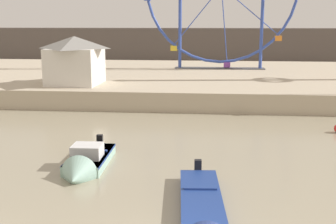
% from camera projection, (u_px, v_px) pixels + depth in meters
% --- Properties ---
extents(quay_promenade, '(110.00, 21.42, 1.19)m').
position_uv_depth(quay_promenade, '(202.00, 80.00, 36.12)').
color(quay_promenade, '#B7A88E').
rests_on(quay_promenade, ground_plane).
extents(distant_town_skyline, '(140.00, 3.00, 4.40)m').
position_uv_depth(distant_town_skyline, '(206.00, 45.00, 56.52)').
color(distant_town_skyline, '#564C47').
rests_on(distant_town_skyline, ground_plane).
extents(motorboat_seafoam, '(1.43, 4.16, 1.31)m').
position_uv_depth(motorboat_seafoam, '(85.00, 164.00, 15.95)').
color(motorboat_seafoam, '#93BCAD').
rests_on(motorboat_seafoam, ground_plane).
extents(motorboat_navy_blue, '(1.56, 6.09, 1.11)m').
position_uv_depth(motorboat_navy_blue, '(203.00, 219.00, 11.60)').
color(motorboat_navy_blue, navy).
rests_on(motorboat_navy_blue, ground_plane).
extents(carnival_booth_white_ticket, '(3.57, 3.90, 3.15)m').
position_uv_depth(carnival_booth_white_ticket, '(75.00, 59.00, 29.03)').
color(carnival_booth_white_ticket, silver).
rests_on(carnival_booth_white_ticket, quay_promenade).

